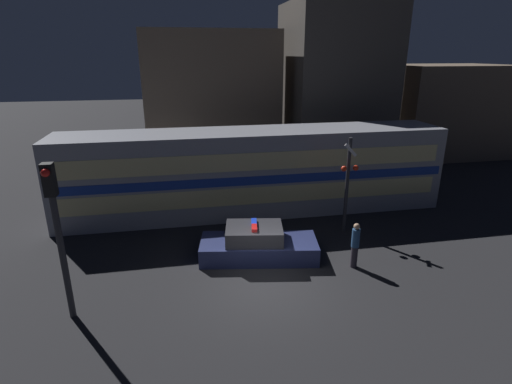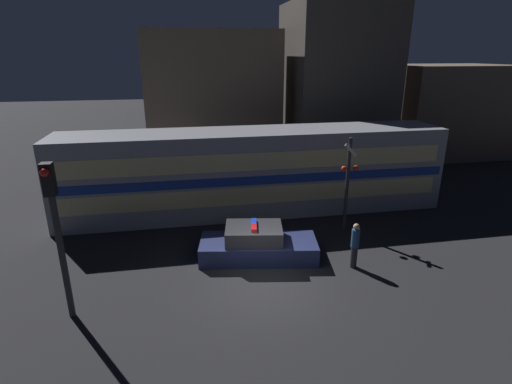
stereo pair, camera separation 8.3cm
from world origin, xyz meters
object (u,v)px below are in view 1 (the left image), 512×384
train (254,171)px  pedestrian (355,245)px  police_car (258,245)px  traffic_light_corner (57,227)px  crossing_signal_near (348,182)px

train → pedestrian: 6.80m
police_car → pedestrian: (3.32, -1.36, 0.36)m
police_car → traffic_light_corner: size_ratio=0.98×
pedestrian → traffic_light_corner: (-9.43, -1.18, 2.02)m
crossing_signal_near → traffic_light_corner: bearing=-158.1°
crossing_signal_near → traffic_light_corner: traffic_light_corner is taller
pedestrian → crossing_signal_near: (0.86, 2.95, 1.41)m
crossing_signal_near → pedestrian: bearing=-106.2°
train → traffic_light_corner: bearing=-133.0°
train → police_car: train is taller
police_car → crossing_signal_near: 4.81m
train → police_car: bearing=-99.0°
police_car → traffic_light_corner: 7.03m
traffic_light_corner → crossing_signal_near: bearing=21.9°
pedestrian → train: bearing=112.4°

